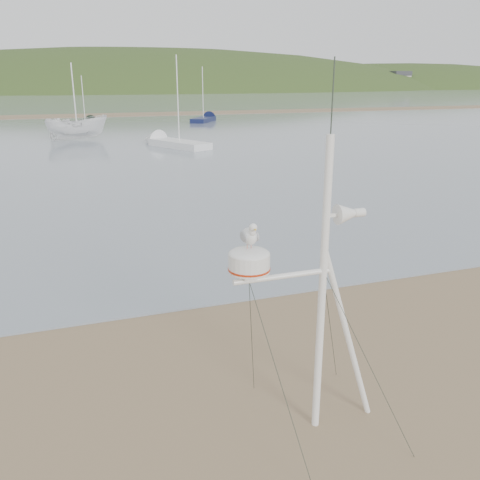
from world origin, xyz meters
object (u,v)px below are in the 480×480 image
object	(u,v)px
sailboat_white_near	(164,142)
sailboat_blue_far	(208,118)
boat_white	(75,108)
sailboat_dark_mid	(89,121)
mast_rig	(317,352)

from	to	relation	value
sailboat_white_near	sailboat_blue_far	bearing A→B (deg)	65.97
boat_white	sailboat_dark_mid	xyz separation A→B (m)	(1.88, 16.01, -2.34)
boat_white	mast_rig	bearing A→B (deg)	-179.46
sailboat_dark_mid	mast_rig	bearing A→B (deg)	-90.03
boat_white	sailboat_white_near	world-z (taller)	sailboat_white_near
sailboat_dark_mid	boat_white	bearing A→B (deg)	-96.68
mast_rig	sailboat_white_near	size ratio (longest dim) A/B	0.72
sailboat_blue_far	boat_white	bearing A→B (deg)	-135.62
sailboat_dark_mid	sailboat_white_near	bearing A→B (deg)	-78.89
mast_rig	sailboat_blue_far	size ratio (longest dim) A/B	0.78
boat_white	sailboat_white_near	bearing A→B (deg)	-137.43
mast_rig	sailboat_dark_mid	size ratio (longest dim) A/B	0.91
boat_white	sailboat_white_near	size ratio (longest dim) A/B	0.70
sailboat_blue_far	sailboat_white_near	bearing A→B (deg)	-114.03
sailboat_white_near	sailboat_dark_mid	world-z (taller)	sailboat_white_near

